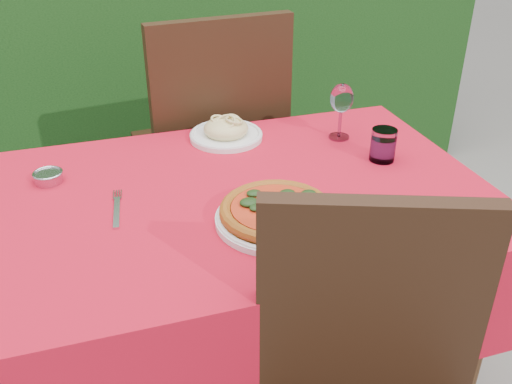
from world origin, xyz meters
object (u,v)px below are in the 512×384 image
object	(u,v)px
pizza_plate	(277,213)
steel_ramekin	(49,178)
chair_far	(213,138)
fork	(117,212)
water_glass	(383,146)
wine_glass	(342,100)
pasta_plate	(226,132)

from	to	relation	value
pizza_plate	steel_ramekin	size ratio (longest dim) A/B	4.79
chair_far	fork	size ratio (longest dim) A/B	5.53
water_glass	wine_glass	world-z (taller)	wine_glass
chair_far	pasta_plate	world-z (taller)	chair_far
pasta_plate	fork	distance (m)	0.50
chair_far	pasta_plate	bearing A→B (deg)	79.90
chair_far	water_glass	bearing A→B (deg)	116.54
water_glass	steel_ramekin	world-z (taller)	water_glass
steel_ramekin	fork	bearing A→B (deg)	-54.05
wine_glass	fork	size ratio (longest dim) A/B	0.89
pasta_plate	wine_glass	world-z (taller)	wine_glass
water_glass	steel_ramekin	bearing A→B (deg)	170.75
chair_far	water_glass	size ratio (longest dim) A/B	11.49
chair_far	pizza_plate	world-z (taller)	chair_far
chair_far	steel_ramekin	size ratio (longest dim) A/B	14.87
water_glass	wine_glass	size ratio (longest dim) A/B	0.54
pasta_plate	steel_ramekin	world-z (taller)	pasta_plate
pasta_plate	wine_glass	xyz separation A→B (m)	(0.33, -0.10, 0.10)
fork	pizza_plate	bearing A→B (deg)	-16.58
pizza_plate	fork	world-z (taller)	pizza_plate
pasta_plate	steel_ramekin	size ratio (longest dim) A/B	3.09
fork	steel_ramekin	xyz separation A→B (m)	(-0.15, 0.21, 0.01)
pasta_plate	pizza_plate	bearing A→B (deg)	-91.16
fork	steel_ramekin	bearing A→B (deg)	132.75
water_glass	pasta_plate	bearing A→B (deg)	144.21
pasta_plate	chair_far	bearing A→B (deg)	84.51
fork	steel_ramekin	world-z (taller)	steel_ramekin
wine_glass	steel_ramekin	bearing A→B (deg)	-178.06
chair_far	wine_glass	distance (m)	0.57
fork	chair_far	bearing A→B (deg)	65.64
pasta_plate	fork	size ratio (longest dim) A/B	1.15
fork	steel_ramekin	distance (m)	0.26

